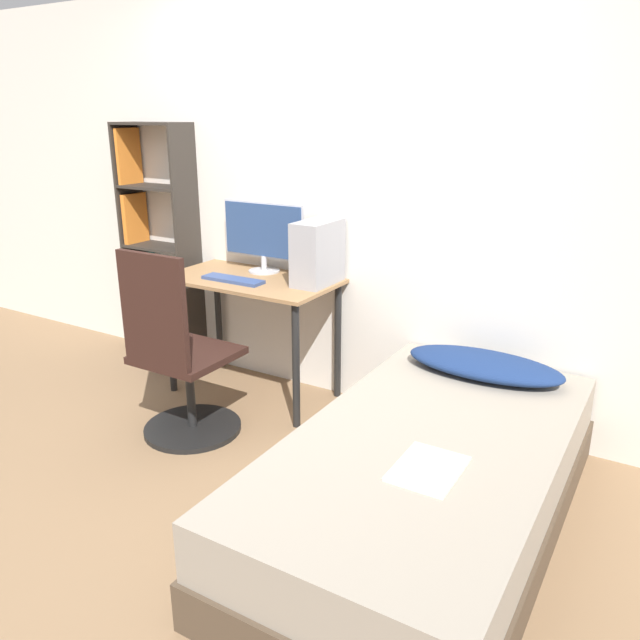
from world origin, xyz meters
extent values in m
plane|color=#846647|center=(0.00, 0.00, 0.00)|extent=(14.00, 14.00, 0.00)
cube|color=silver|center=(0.00, 1.45, 1.25)|extent=(8.00, 0.05, 2.50)
cube|color=#997047|center=(-0.32, 1.14, 0.77)|extent=(1.07, 0.59, 0.02)
cylinder|color=black|center=(-0.81, 0.89, 0.38)|extent=(0.04, 0.04, 0.76)
cylinder|color=black|center=(0.16, 0.89, 0.38)|extent=(0.04, 0.04, 0.76)
cylinder|color=black|center=(-0.81, 1.38, 0.38)|extent=(0.04, 0.04, 0.76)
cylinder|color=black|center=(0.16, 1.38, 0.38)|extent=(0.04, 0.04, 0.76)
cube|color=#2D2823|center=(-1.51, 1.30, 0.85)|extent=(0.02, 0.25, 1.69)
cube|color=#2D2823|center=(-0.98, 1.30, 0.85)|extent=(0.02, 0.25, 1.69)
cube|color=#2D2823|center=(-1.24, 1.30, 0.01)|extent=(0.51, 0.25, 0.02)
cube|color=#2D2823|center=(-1.24, 1.30, 0.43)|extent=(0.51, 0.25, 0.02)
cube|color=#2D2823|center=(-1.24, 1.30, 0.85)|extent=(0.51, 0.25, 0.02)
cube|color=#2D2823|center=(-1.24, 1.30, 1.26)|extent=(0.51, 0.25, 0.02)
cube|color=#2D2823|center=(-1.24, 1.30, 1.68)|extent=(0.51, 0.25, 0.02)
cube|color=teal|center=(-1.48, 1.30, 0.15)|extent=(0.03, 0.21, 0.27)
cube|color=#7A338E|center=(-1.43, 1.30, 0.17)|extent=(0.04, 0.21, 0.31)
cube|color=brown|center=(-1.48, 1.30, 0.59)|extent=(0.02, 0.21, 0.31)
cube|color=teal|center=(-1.44, 1.30, 0.61)|extent=(0.04, 0.21, 0.35)
cube|color=orange|center=(-1.47, 1.30, 1.03)|extent=(0.04, 0.21, 0.35)
cube|color=orange|center=(-1.48, 1.30, 1.46)|extent=(0.02, 0.21, 0.38)
cylinder|color=black|center=(-0.33, 0.54, 0.01)|extent=(0.56, 0.56, 0.03)
cylinder|color=black|center=(-0.33, 0.54, 0.24)|extent=(0.05, 0.05, 0.42)
cube|color=black|center=(-0.33, 0.54, 0.47)|extent=(0.48, 0.48, 0.04)
cube|color=black|center=(-0.33, 0.32, 0.79)|extent=(0.44, 0.04, 0.60)
cube|color=#4C3D2D|center=(1.16, 0.41, 0.10)|extent=(1.07, 2.04, 0.20)
cube|color=gray|center=(1.16, 0.41, 0.33)|extent=(1.04, 2.00, 0.25)
ellipsoid|color=navy|center=(1.16, 1.17, 0.50)|extent=(0.82, 0.36, 0.11)
cube|color=silver|center=(1.25, 0.15, 0.45)|extent=(0.24, 0.32, 0.01)
cylinder|color=#B7B7BC|center=(-0.35, 1.31, 0.78)|extent=(0.20, 0.20, 0.01)
cylinder|color=#B7B7BC|center=(-0.35, 1.31, 0.84)|extent=(0.04, 0.04, 0.09)
cube|color=#B7B7BC|center=(-0.35, 1.32, 1.05)|extent=(0.60, 0.01, 0.35)
cube|color=navy|center=(-0.35, 1.31, 1.05)|extent=(0.58, 0.01, 0.33)
cube|color=#33477A|center=(-0.37, 1.02, 0.79)|extent=(0.41, 0.11, 0.02)
cube|color=#99999E|center=(0.10, 1.24, 0.97)|extent=(0.18, 0.34, 0.38)
camera|label=1|loc=(1.97, -1.85, 1.76)|focal=35.00mm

